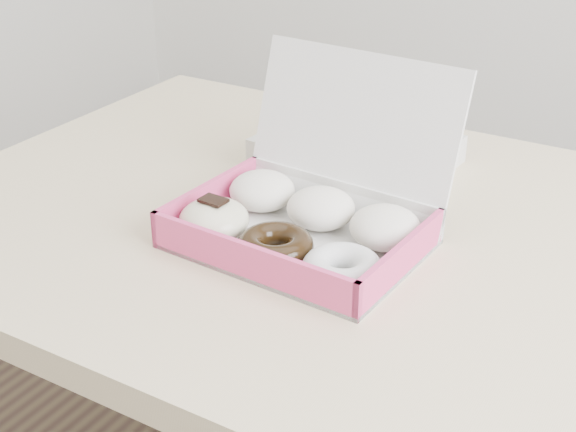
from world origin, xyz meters
The scene contains 3 objects.
table centered at (0.00, 0.00, 0.67)m, with size 1.20×0.80×0.75m.
donut_box centered at (-0.05, -0.07, 0.78)m, with size 0.31×0.28×0.21m.
newspapers centered at (-0.10, 0.18, 0.77)m, with size 0.26×0.21×0.04m, color silver.
Camera 1 is at (0.38, -0.84, 1.24)m, focal length 50.00 mm.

